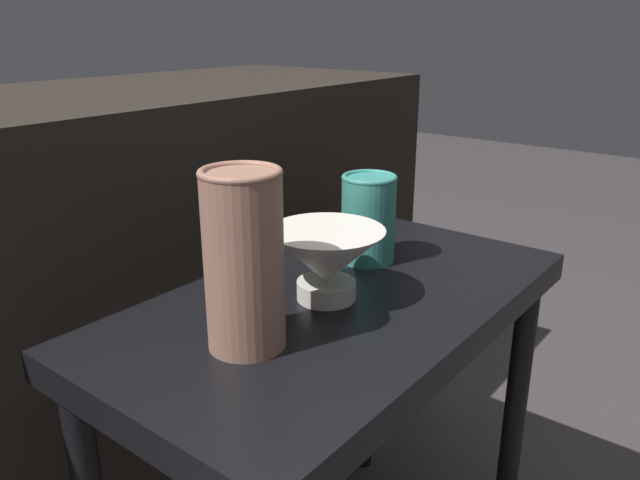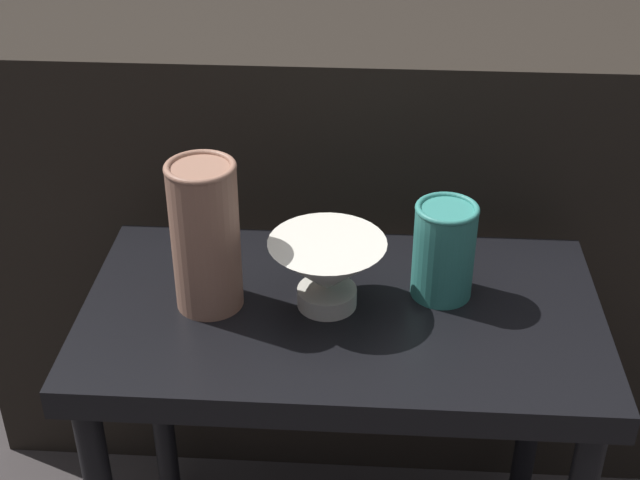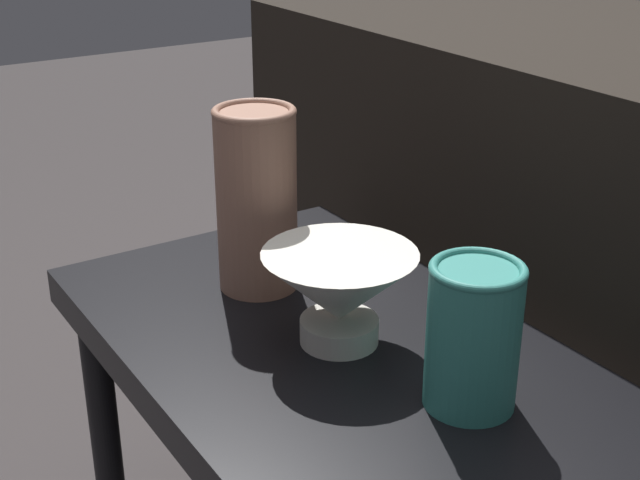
% 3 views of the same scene
% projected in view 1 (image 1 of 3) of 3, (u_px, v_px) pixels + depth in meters
% --- Properties ---
extents(table, '(0.67, 0.38, 0.54)m').
position_uv_depth(table, '(338.00, 344.00, 0.85)').
color(table, black).
rests_on(table, ground_plane).
extents(couch_backdrop, '(1.26, 0.50, 0.77)m').
position_uv_depth(couch_backdrop, '(125.00, 301.00, 1.17)').
color(couch_backdrop, black).
rests_on(couch_backdrop, ground_plane).
extents(bowl, '(0.15, 0.15, 0.10)m').
position_uv_depth(bowl, '(326.00, 259.00, 0.80)').
color(bowl, silver).
rests_on(bowl, table).
extents(vase_textured_left, '(0.09, 0.09, 0.20)m').
position_uv_depth(vase_textured_left, '(240.00, 258.00, 0.67)').
color(vase_textured_left, '#996B56').
rests_on(vase_textured_left, table).
extents(vase_colorful_right, '(0.08, 0.08, 0.13)m').
position_uv_depth(vase_colorful_right, '(368.00, 217.00, 0.93)').
color(vase_colorful_right, teal).
rests_on(vase_colorful_right, table).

